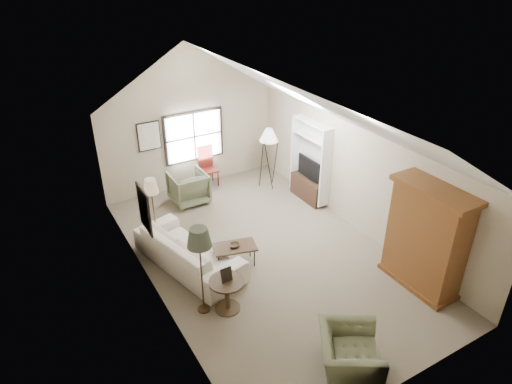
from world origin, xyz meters
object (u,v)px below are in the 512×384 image
armoire (426,238)px  side_chair (209,167)px  coffee_table (235,255)px  sofa (188,251)px  armchair_far (188,188)px  armchair_near (349,354)px  side_table (227,295)px

armoire → side_chair: 6.38m
coffee_table → side_chair: (1.11, 3.67, 0.34)m
sofa → side_chair: side_chair is taller
side_chair → coffee_table: bearing=-107.1°
armchair_far → side_chair: size_ratio=0.83×
armchair_near → coffee_table: size_ratio=1.20×
armchair_near → side_table: bearing=57.2°
armchair_near → coffee_table: 3.41m
armoire → coffee_table: (-2.92, 2.43, -0.87)m
armoire → armchair_near: armoire is taller
sofa → armchair_far: size_ratio=2.83×
sofa → side_chair: size_ratio=2.35×
armchair_near → side_table: armchair_near is taller
sofa → coffee_table: (0.87, -0.45, -0.16)m
armchair_far → armoire: bearing=116.3°
sofa → armchair_near: bearing=-178.0°
armchair_far → sofa: bearing=67.1°
sofa → armchair_near: size_ratio=2.45×
sofa → side_chair: 3.78m
side_table → sofa: bearing=93.6°
armchair_near → side_table: size_ratio=1.63×
coffee_table → sofa: bearing=152.7°
sofa → coffee_table: bearing=-131.8°
armchair_near → coffee_table: (-0.26, 3.40, -0.12)m
armoire → armchair_far: (-2.70, 5.47, -0.67)m
armchair_far → side_chair: side_chair is taller
armchair_far → side_table: bearing=76.7°
side_table → side_chair: (1.88, 4.82, 0.23)m
coffee_table → side_table: side_table is taller
armchair_near → side_chair: bearing=25.6°
coffee_table → side_table: bearing=-123.8°
sofa → coffee_table: 0.99m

